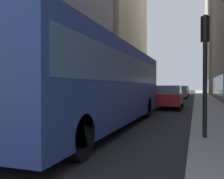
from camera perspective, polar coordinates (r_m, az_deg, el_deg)
name	(u,v)px	position (r m, az deg, el deg)	size (l,w,h in m)	color
ground_plane	(164,96)	(40.22, 11.83, -1.49)	(120.00, 120.00, 0.00)	#232326
sidewalk_left	(129,95)	(41.27, 3.94, -1.32)	(2.40, 110.00, 0.15)	#9E9991
sidewalk_right	(203,96)	(39.97, 19.97, -1.43)	(2.40, 110.00, 0.15)	gray
building_left_far	(107,7)	(51.40, -1.25, 18.20)	(11.80, 22.13, 33.96)	#A0937F
transit_bus	(101,81)	(9.60, -2.63, 1.97)	(2.78, 11.53, 3.05)	#33478C
car_yellow_taxi	(183,91)	(39.60, 15.79, -0.35)	(1.76, 4.40, 1.62)	yellow
car_silver_sedan	(113,94)	(23.93, 0.32, -1.03)	(1.80, 4.53, 1.62)	#B7BABF
car_red_coupe	(168,97)	(18.02, 12.56, -1.64)	(1.91, 4.53, 1.62)	red
car_blue_hatchback	(158,90)	(53.04, 10.40, -0.06)	(1.71, 4.78, 1.62)	#4C6BB7
car_grey_wagon	(180,92)	(32.99, 15.25, -0.57)	(1.75, 4.07, 1.62)	slate
box_truck	(143,86)	(37.82, 7.11, 0.90)	(2.30, 7.50, 3.05)	silver
traffic_light_near	(205,56)	(7.58, 20.37, 7.23)	(0.24, 0.41, 3.40)	black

